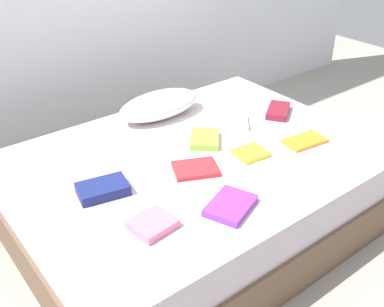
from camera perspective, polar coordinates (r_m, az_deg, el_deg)
The scene contains 12 objects.
ground_plane at distance 2.83m, azimuth 0.63°, elevation -8.80°, with size 8.00×8.00×0.00m, color #9E998E.
bed at distance 2.68m, azimuth 0.66°, elevation -4.72°, with size 2.00×1.50×0.50m.
pillow at distance 2.93m, azimuth -4.09°, elevation 6.06°, with size 0.57×0.27×0.16m, color white.
textbook_orange at distance 2.73m, azimuth 13.87°, elevation 1.53°, with size 0.25×0.14×0.02m, color orange.
textbook_maroon at distance 3.03m, azimuth 10.70°, elevation 5.25°, with size 0.23×0.13×0.04m, color maroon.
textbook_red at distance 2.39m, azimuth 0.44°, elevation -1.93°, with size 0.23×0.17×0.02m, color red.
textbook_navy at distance 2.25m, azimuth -11.06°, elevation -4.36°, with size 0.24×0.15×0.05m, color navy.
textbook_yellow at distance 2.54m, azimuth 7.31°, elevation 0.04°, with size 0.17×0.15×0.03m, color yellow.
textbook_white at distance 2.86m, azimuth 5.05°, elevation 4.00°, with size 0.19×0.18×0.03m, color white.
textbook_pink at distance 2.02m, azimuth -4.95°, elevation -8.72°, with size 0.18×0.17×0.04m, color pink.
textbook_purple at distance 2.13m, azimuth 4.83°, elevation -6.49°, with size 0.24×0.18×0.03m, color purple.
textbook_lime at distance 2.65m, azimuth 1.59°, elevation 1.79°, with size 0.22×0.16×0.04m, color #8CC638.
Camera 1 is at (-1.36, -1.70, 1.80)m, focal length 42.79 mm.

